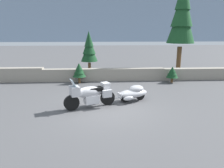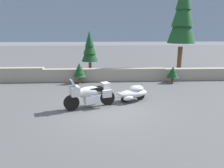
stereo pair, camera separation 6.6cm
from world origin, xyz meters
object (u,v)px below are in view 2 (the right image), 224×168
(pine_tree_tall, at_px, (183,13))
(pine_tree_secondary, at_px, (90,48))
(car_shaped_trailer, at_px, (133,93))
(touring_motorcycle, at_px, (90,94))

(pine_tree_tall, bearing_deg, pine_tree_secondary, -178.78)
(car_shaped_trailer, distance_m, pine_tree_tall, 8.87)
(car_shaped_trailer, height_order, pine_tree_tall, pine_tree_tall)
(pine_tree_secondary, bearing_deg, pine_tree_tall, 1.22)
(car_shaped_trailer, relative_size, pine_tree_tall, 0.30)
(touring_motorcycle, xyz_separation_m, car_shaped_trailer, (2.01, 0.78, -0.21))
(car_shaped_trailer, distance_m, pine_tree_secondary, 6.89)
(pine_tree_tall, xyz_separation_m, pine_tree_secondary, (-6.84, -0.15, -2.48))
(car_shaped_trailer, bearing_deg, pine_tree_secondary, 110.26)
(car_shaped_trailer, xyz_separation_m, pine_tree_secondary, (-2.32, 6.28, 1.63))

